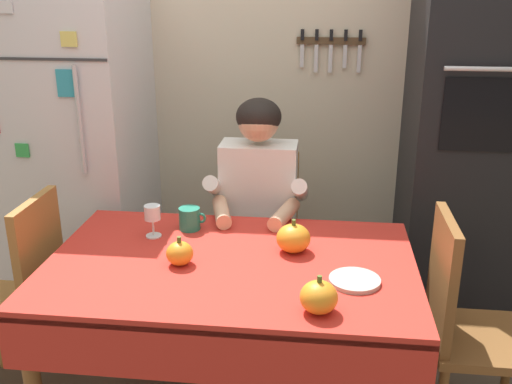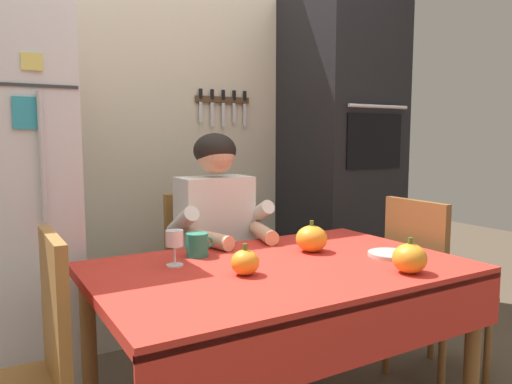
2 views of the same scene
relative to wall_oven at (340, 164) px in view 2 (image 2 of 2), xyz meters
The scene contains 13 objects.
back_wall_assembly 1.09m from the wall_oven, 160.68° to the left, with size 3.70×0.13×2.60m.
wall_oven is the anchor object (origin of this frame).
dining_table 1.45m from the wall_oven, 138.69° to the right, with size 1.40×0.90×0.74m.
chair_behind_person 1.16m from the wall_oven, behind, with size 0.40×0.40×0.93m.
seated_person 1.11m from the wall_oven, 162.55° to the right, with size 0.47×0.55×1.25m.
chair_left_side 2.19m from the wall_oven, 156.74° to the right, with size 0.40×0.40×0.93m.
chair_right_side 1.02m from the wall_oven, 99.96° to the right, with size 0.40×0.40×0.93m.
coffee_mug 1.44m from the wall_oven, 154.04° to the right, with size 0.12×0.09×0.10m.
wine_glass 1.59m from the wall_oven, 153.12° to the right, with size 0.07×0.07×0.14m.
pumpkin_large 1.44m from the wall_oven, 120.06° to the right, with size 0.12×0.12×0.13m.
pumpkin_medium 1.16m from the wall_oven, 136.03° to the right, with size 0.13×0.13×0.13m.
pumpkin_small 1.58m from the wall_oven, 142.36° to the right, with size 0.10×0.10×0.11m.
serving_tray 1.21m from the wall_oven, 119.98° to the right, with size 0.18×0.18×0.02m, color #B7B2A8.
Camera 2 is at (-1.00, -1.42, 1.23)m, focal length 34.22 mm.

